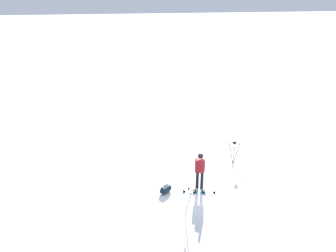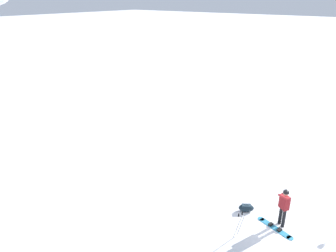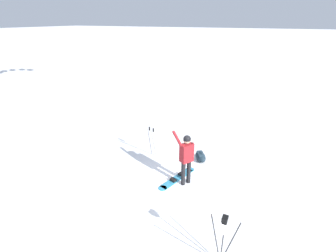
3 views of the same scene
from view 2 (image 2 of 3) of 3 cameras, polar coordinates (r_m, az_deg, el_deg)
The scene contains 5 objects.
ground_plane at distance 15.19m, azimuth 20.14°, elevation -16.34°, with size 300.00×300.00×0.00m, color white.
snowboarder at distance 14.58m, azimuth 19.78°, elevation -12.77°, with size 0.79×0.48×1.80m.
snowboard at distance 14.95m, azimuth 18.35°, elevation -16.67°, with size 0.70×1.69×0.10m.
gear_bag_large at distance 15.48m, azimuth 13.64°, elevation -13.83°, with size 0.69×0.76×0.35m.
ski_poles at distance 13.57m, azimuth 12.52°, elevation -16.18°, with size 0.25×0.35×1.24m.
Camera 2 is at (11.82, 2.79, 9.13)m, focal length 34.56 mm.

